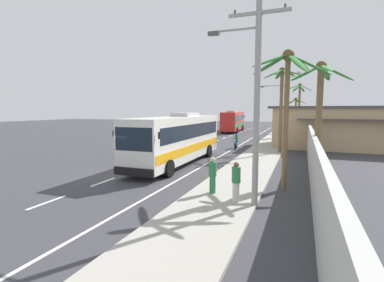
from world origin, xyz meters
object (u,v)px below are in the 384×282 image
object	(u,v)px
palm_nearest	(299,100)
palm_farthest	(319,101)
utility_pole_nearest	(256,84)
palm_second	(288,85)
pedestrian_near_kerb	(236,181)
utility_pole_mid	(285,102)
motorcycle_beside_bus	(236,142)
pedestrian_midwalk	(213,174)
coach_bus_foreground	(178,137)
coach_bus_far_lane	(233,121)
roadside_building	(355,128)
palm_fourth	(282,93)
palm_third	(296,108)

from	to	relation	value
palm_nearest	palm_farthest	bearing A→B (deg)	-87.09
utility_pole_nearest	palm_second	world-z (taller)	utility_pole_nearest
pedestrian_near_kerb	utility_pole_mid	size ratio (longest dim) A/B	0.19
utility_pole_nearest	utility_pole_mid	bearing A→B (deg)	89.84
motorcycle_beside_bus	palm_nearest	bearing A→B (deg)	70.27
pedestrian_near_kerb	pedestrian_midwalk	world-z (taller)	pedestrian_near_kerb
coach_bus_foreground	coach_bus_far_lane	xyz separation A→B (m)	(-3.11, 30.67, 0.02)
coach_bus_far_lane	pedestrian_midwalk	world-z (taller)	coach_bus_far_lane
pedestrian_near_kerb	palm_farthest	size ratio (longest dim) A/B	0.26
utility_pole_mid	palm_second	xyz separation A→B (m)	(0.96, -15.11, 0.43)
pedestrian_midwalk	utility_pole_nearest	world-z (taller)	utility_pole_nearest
coach_bus_foreground	pedestrian_near_kerb	xyz separation A→B (m)	(5.95, -7.50, -0.91)
utility_pole_mid	palm_second	size ratio (longest dim) A/B	1.28
roadside_building	palm_fourth	bearing A→B (deg)	-136.95
palm_nearest	palm_third	world-z (taller)	palm_nearest
palm_second	palm_fourth	distance (m)	11.69
coach_bus_far_lane	palm_nearest	distance (m)	12.82
motorcycle_beside_bus	palm_second	world-z (taller)	palm_second
utility_pole_nearest	palm_nearest	size ratio (longest dim) A/B	1.21
utility_pole_mid	palm_third	distance (m)	20.23
coach_bus_far_lane	palm_farthest	distance (m)	34.98
pedestrian_midwalk	palm_nearest	xyz separation A→B (m)	(3.13, 31.48, 4.30)
utility_pole_mid	roadside_building	size ratio (longest dim) A/B	0.53
coach_bus_foreground	palm_nearest	xyz separation A→B (m)	(7.81, 24.87, 3.39)
coach_bus_foreground	palm_nearest	bearing A→B (deg)	72.56
palm_third	palm_farthest	bearing A→B (deg)	-86.65
pedestrian_near_kerb	utility_pole_mid	distance (m)	18.57
pedestrian_midwalk	utility_pole_mid	size ratio (longest dim) A/B	0.19
motorcycle_beside_bus	pedestrian_midwalk	bearing A→B (deg)	-81.25
palm_farthest	roadside_building	xyz separation A→B (m)	(4.11, 15.45, -2.25)
coach_bus_far_lane	pedestrian_midwalk	bearing A→B (deg)	-78.21
utility_pole_nearest	palm_nearest	world-z (taller)	utility_pole_nearest
motorcycle_beside_bus	palm_nearest	xyz separation A→B (m)	(5.58, 15.57, 4.67)
utility_pole_nearest	motorcycle_beside_bus	bearing A→B (deg)	104.73
coach_bus_foreground	palm_nearest	distance (m)	26.28
coach_bus_far_lane	pedestrian_midwalk	size ratio (longest dim) A/B	6.60
palm_second	palm_third	world-z (taller)	palm_second
palm_third	palm_fourth	distance (m)	23.72
pedestrian_midwalk	palm_second	distance (m)	5.49
pedestrian_near_kerb	utility_pole_nearest	bearing A→B (deg)	-1.74
pedestrian_near_kerb	palm_second	bearing A→B (deg)	61.22
palm_nearest	palm_farthest	size ratio (longest dim) A/B	1.18
coach_bus_foreground	palm_second	world-z (taller)	palm_second
palm_nearest	palm_third	xyz separation A→B (m)	(-0.56, 6.05, -1.08)
utility_pole_mid	coach_bus_far_lane	bearing A→B (deg)	116.16
pedestrian_near_kerb	palm_nearest	size ratio (longest dim) A/B	0.22
coach_bus_foreground	coach_bus_far_lane	size ratio (longest dim) A/B	1.08
palm_nearest	pedestrian_near_kerb	bearing A→B (deg)	-93.29
pedestrian_near_kerb	roadside_building	xyz separation A→B (m)	(7.33, 20.97, 1.13)
pedestrian_midwalk	roadside_building	bearing A→B (deg)	-154.08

